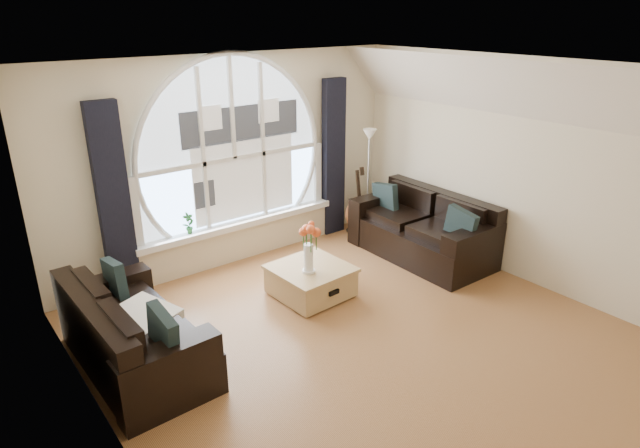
# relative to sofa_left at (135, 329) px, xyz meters

# --- Properties ---
(ground) EXTENTS (5.00, 5.50, 0.01)m
(ground) POSITION_rel_sofa_left_xyz_m (2.00, -1.16, -0.40)
(ground) COLOR brown
(ground) RESTS_ON ground
(ceiling) EXTENTS (5.00, 5.50, 0.01)m
(ceiling) POSITION_rel_sofa_left_xyz_m (2.00, -1.16, 2.30)
(ceiling) COLOR silver
(ceiling) RESTS_ON ground
(wall_back) EXTENTS (5.00, 0.01, 2.70)m
(wall_back) POSITION_rel_sofa_left_xyz_m (2.00, 1.59, 0.95)
(wall_back) COLOR beige
(wall_back) RESTS_ON ground
(wall_left) EXTENTS (0.01, 5.50, 2.70)m
(wall_left) POSITION_rel_sofa_left_xyz_m (-0.50, -1.16, 0.95)
(wall_left) COLOR beige
(wall_left) RESTS_ON ground
(wall_right) EXTENTS (0.01, 5.50, 2.70)m
(wall_right) POSITION_rel_sofa_left_xyz_m (4.50, -1.16, 0.95)
(wall_right) COLOR beige
(wall_right) RESTS_ON ground
(attic_slope) EXTENTS (0.92, 5.50, 0.72)m
(attic_slope) POSITION_rel_sofa_left_xyz_m (4.20, -1.16, 1.95)
(attic_slope) COLOR silver
(attic_slope) RESTS_ON ground
(arched_window) EXTENTS (2.60, 0.06, 2.15)m
(arched_window) POSITION_rel_sofa_left_xyz_m (2.00, 1.56, 1.23)
(arched_window) COLOR silver
(arched_window) RESTS_ON wall_back
(window_sill) EXTENTS (2.90, 0.22, 0.08)m
(window_sill) POSITION_rel_sofa_left_xyz_m (2.00, 1.49, 0.11)
(window_sill) COLOR white
(window_sill) RESTS_ON wall_back
(window_frame) EXTENTS (2.76, 0.08, 2.15)m
(window_frame) POSITION_rel_sofa_left_xyz_m (2.00, 1.53, 1.23)
(window_frame) COLOR white
(window_frame) RESTS_ON wall_back
(neighbor_house) EXTENTS (1.70, 0.02, 1.50)m
(neighbor_house) POSITION_rel_sofa_left_xyz_m (2.15, 1.55, 1.10)
(neighbor_house) COLOR silver
(neighbor_house) RESTS_ON wall_back
(curtain_left) EXTENTS (0.35, 0.12, 2.30)m
(curtain_left) POSITION_rel_sofa_left_xyz_m (0.40, 1.47, 0.75)
(curtain_left) COLOR black
(curtain_left) RESTS_ON ground
(curtain_right) EXTENTS (0.35, 0.12, 2.30)m
(curtain_right) POSITION_rel_sofa_left_xyz_m (3.60, 1.47, 0.75)
(curtain_right) COLOR black
(curtain_right) RESTS_ON ground
(sofa_left) EXTENTS (0.95, 1.83, 0.80)m
(sofa_left) POSITION_rel_sofa_left_xyz_m (0.00, 0.00, 0.00)
(sofa_left) COLOR black
(sofa_left) RESTS_ON ground
(sofa_right) EXTENTS (1.00, 1.95, 0.86)m
(sofa_right) POSITION_rel_sofa_left_xyz_m (3.99, 0.04, 0.00)
(sofa_right) COLOR black
(sofa_right) RESTS_ON ground
(coffee_chest) EXTENTS (0.87, 0.87, 0.41)m
(coffee_chest) POSITION_rel_sofa_left_xyz_m (2.12, 0.08, -0.20)
(coffee_chest) COLOR #AA8651
(coffee_chest) RESTS_ON ground
(throw_blanket) EXTENTS (0.72, 0.72, 0.10)m
(throw_blanket) POSITION_rel_sofa_left_xyz_m (0.08, -0.01, 0.10)
(throw_blanket) COLOR silver
(throw_blanket) RESTS_ON sofa_left
(vase_flowers) EXTENTS (0.24, 0.24, 0.70)m
(vase_flowers) POSITION_rel_sofa_left_xyz_m (2.03, -0.01, 0.36)
(vase_flowers) COLOR white
(vase_flowers) RESTS_ON coffee_chest
(floor_lamp) EXTENTS (0.24, 0.24, 1.60)m
(floor_lamp) POSITION_rel_sofa_left_xyz_m (3.95, 1.10, 0.40)
(floor_lamp) COLOR #B2B2B2
(floor_lamp) RESTS_ON ground
(guitar) EXTENTS (0.40, 0.30, 1.06)m
(guitar) POSITION_rel_sofa_left_xyz_m (3.83, 1.21, 0.13)
(guitar) COLOR #985229
(guitar) RESTS_ON ground
(potted_plant) EXTENTS (0.16, 0.12, 0.28)m
(potted_plant) POSITION_rel_sofa_left_xyz_m (1.27, 1.49, 0.29)
(potted_plant) COLOR #1E6023
(potted_plant) RESTS_ON window_sill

